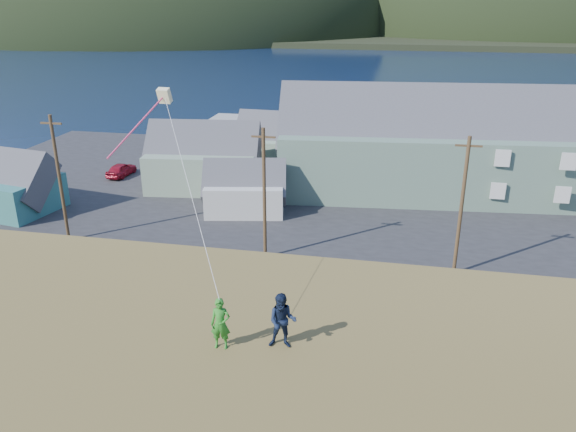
{
  "coord_description": "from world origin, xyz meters",
  "views": [
    {
      "loc": [
        7.62,
        -33.02,
        17.07
      ],
      "look_at": [
        3.47,
        -12.27,
        8.8
      ],
      "focal_mm": 35.0,
      "sensor_mm": 36.0,
      "label": 1
    }
  ],
  "objects_px": {
    "wharf": "(295,130)",
    "shed_white": "(245,188)",
    "shed_teal": "(6,184)",
    "kite_flyer_green": "(220,324)",
    "shed_palegreen_far": "(287,143)",
    "lodge": "(470,146)",
    "kite_flyer_navy": "(282,321)",
    "shed_palegreen_near": "(204,159)"
  },
  "relations": [
    {
      "from": "shed_palegreen_near",
      "to": "shed_palegreen_far",
      "type": "bearing_deg",
      "value": 43.93
    },
    {
      "from": "shed_teal",
      "to": "shed_white",
      "type": "distance_m",
      "value": 20.15
    },
    {
      "from": "shed_palegreen_near",
      "to": "wharf",
      "type": "bearing_deg",
      "value": 73.55
    },
    {
      "from": "kite_flyer_navy",
      "to": "kite_flyer_green",
      "type": "bearing_deg",
      "value": -173.12
    },
    {
      "from": "shed_white",
      "to": "kite_flyer_green",
      "type": "distance_m",
      "value": 30.83
    },
    {
      "from": "shed_teal",
      "to": "shed_white",
      "type": "bearing_deg",
      "value": 20.35
    },
    {
      "from": "shed_white",
      "to": "shed_teal",
      "type": "bearing_deg",
      "value": 179.36
    },
    {
      "from": "lodge",
      "to": "kite_flyer_navy",
      "type": "distance_m",
      "value": 38.65
    },
    {
      "from": "kite_flyer_navy",
      "to": "shed_teal",
      "type": "bearing_deg",
      "value": 133.37
    },
    {
      "from": "shed_palegreen_far",
      "to": "shed_teal",
      "type": "bearing_deg",
      "value": -137.82
    },
    {
      "from": "shed_palegreen_far",
      "to": "kite_flyer_navy",
      "type": "relative_size",
      "value": 6.25
    },
    {
      "from": "wharf",
      "to": "shed_palegreen_near",
      "type": "height_order",
      "value": "shed_palegreen_near"
    },
    {
      "from": "shed_white",
      "to": "lodge",
      "type": "bearing_deg",
      "value": 13.27
    },
    {
      "from": "shed_palegreen_far",
      "to": "kite_flyer_green",
      "type": "relative_size",
      "value": 6.76
    },
    {
      "from": "shed_palegreen_near",
      "to": "kite_flyer_navy",
      "type": "distance_m",
      "value": 37.93
    },
    {
      "from": "wharf",
      "to": "kite_flyer_navy",
      "type": "bearing_deg",
      "value": -79.77
    },
    {
      "from": "wharf",
      "to": "shed_white",
      "type": "bearing_deg",
      "value": -87.48
    },
    {
      "from": "shed_palegreen_near",
      "to": "lodge",
      "type": "bearing_deg",
      "value": -0.06
    },
    {
      "from": "wharf",
      "to": "shed_palegreen_far",
      "type": "relative_size",
      "value": 2.35
    },
    {
      "from": "shed_teal",
      "to": "kite_flyer_navy",
      "type": "relative_size",
      "value": 5.14
    },
    {
      "from": "shed_teal",
      "to": "shed_palegreen_far",
      "type": "relative_size",
      "value": 0.82
    },
    {
      "from": "lodge",
      "to": "shed_teal",
      "type": "distance_m",
      "value": 40.43
    },
    {
      "from": "shed_teal",
      "to": "kite_flyer_navy",
      "type": "bearing_deg",
      "value": -30.94
    },
    {
      "from": "wharf",
      "to": "shed_white",
      "type": "distance_m",
      "value": 30.1
    },
    {
      "from": "lodge",
      "to": "shed_palegreen_far",
      "type": "xyz_separation_m",
      "value": [
        -17.81,
        5.02,
        -1.87
      ]
    },
    {
      "from": "wharf",
      "to": "shed_palegreen_far",
      "type": "bearing_deg",
      "value": -82.35
    },
    {
      "from": "kite_flyer_navy",
      "to": "lodge",
      "type": "bearing_deg",
      "value": 70.21
    },
    {
      "from": "wharf",
      "to": "kite_flyer_navy",
      "type": "height_order",
      "value": "kite_flyer_navy"
    },
    {
      "from": "kite_flyer_green",
      "to": "kite_flyer_navy",
      "type": "distance_m",
      "value": 1.85
    },
    {
      "from": "shed_palegreen_near",
      "to": "shed_palegreen_far",
      "type": "relative_size",
      "value": 1.02
    },
    {
      "from": "kite_flyer_green",
      "to": "shed_palegreen_far",
      "type": "bearing_deg",
      "value": 93.28
    },
    {
      "from": "shed_white",
      "to": "kite_flyer_navy",
      "type": "bearing_deg",
      "value": -83.1
    },
    {
      "from": "kite_flyer_green",
      "to": "kite_flyer_navy",
      "type": "xyz_separation_m",
      "value": [
        1.8,
        0.4,
        0.07
      ]
    },
    {
      "from": "lodge",
      "to": "shed_palegreen_near",
      "type": "height_order",
      "value": "lodge"
    },
    {
      "from": "shed_teal",
      "to": "shed_palegreen_near",
      "type": "bearing_deg",
      "value": 42.83
    },
    {
      "from": "shed_teal",
      "to": "shed_palegreen_far",
      "type": "distance_m",
      "value": 26.84
    },
    {
      "from": "shed_teal",
      "to": "wharf",
      "type": "bearing_deg",
      "value": 71.22
    },
    {
      "from": "kite_flyer_green",
      "to": "lodge",
      "type": "bearing_deg",
      "value": 67.96
    },
    {
      "from": "shed_palegreen_far",
      "to": "kite_flyer_green",
      "type": "distance_m",
      "value": 43.57
    },
    {
      "from": "shed_white",
      "to": "wharf",
      "type": "bearing_deg",
      "value": 81.57
    },
    {
      "from": "kite_flyer_green",
      "to": "wharf",
      "type": "bearing_deg",
      "value": 92.97
    },
    {
      "from": "lodge",
      "to": "shed_white",
      "type": "height_order",
      "value": "lodge"
    }
  ]
}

